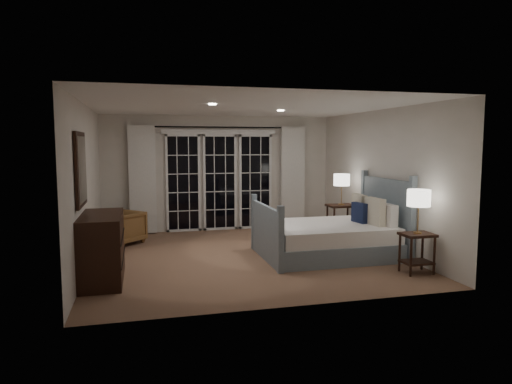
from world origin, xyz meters
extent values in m
plane|color=#8C614B|center=(0.00, 0.00, 0.00)|extent=(5.00, 5.00, 0.00)
plane|color=white|center=(0.00, 0.00, 2.50)|extent=(5.00, 5.00, 0.00)
cube|color=silver|center=(-2.50, 0.00, 1.25)|extent=(0.02, 5.00, 2.50)
cube|color=silver|center=(2.50, 0.00, 1.25)|extent=(0.02, 5.00, 2.50)
cube|color=silver|center=(0.00, 2.50, 1.25)|extent=(5.00, 0.02, 2.50)
cube|color=silver|center=(0.00, -2.50, 1.25)|extent=(5.00, 0.02, 2.50)
cube|color=black|center=(-0.80, 2.47, 1.05)|extent=(0.66, 0.02, 2.02)
cube|color=black|center=(0.00, 2.47, 1.05)|extent=(0.66, 0.02, 2.02)
cube|color=black|center=(0.80, 2.47, 1.05)|extent=(0.66, 0.02, 2.02)
cube|color=white|center=(0.00, 2.46, 2.15)|extent=(2.50, 0.04, 0.10)
cylinder|color=black|center=(0.00, 2.40, 2.25)|extent=(3.50, 0.03, 0.03)
cube|color=white|center=(-1.65, 2.38, 1.15)|extent=(0.55, 0.10, 2.25)
cube|color=white|center=(1.65, 2.38, 1.15)|extent=(0.55, 0.10, 2.25)
cylinder|color=white|center=(0.80, 0.60, 2.49)|extent=(0.12, 0.12, 0.01)
cylinder|color=white|center=(-0.60, -0.40, 2.49)|extent=(0.12, 0.12, 0.01)
cube|color=gray|center=(1.35, -0.34, 0.15)|extent=(2.04, 1.59, 0.30)
cube|color=white|center=(1.35, -0.34, 0.42)|extent=(1.98, 1.53, 0.25)
cube|color=gray|center=(2.43, -0.34, 0.65)|extent=(0.06, 1.59, 1.29)
cube|color=gray|center=(0.27, -0.34, 0.45)|extent=(0.06, 1.59, 0.90)
cube|color=white|center=(2.23, -0.66, 0.73)|extent=(0.14, 0.60, 0.36)
cube|color=white|center=(2.23, -0.02, 0.73)|extent=(0.14, 0.60, 0.36)
cube|color=beige|center=(2.07, -0.62, 0.77)|extent=(0.16, 0.46, 0.45)
cube|color=beige|center=(2.07, -0.06, 0.77)|extent=(0.16, 0.46, 0.45)
cube|color=#161E3D|center=(1.93, -0.34, 0.72)|extent=(0.15, 0.35, 0.34)
cube|color=black|center=(2.21, -1.62, 0.57)|extent=(0.45, 0.36, 0.04)
cube|color=black|center=(2.21, -1.62, 0.16)|extent=(0.42, 0.33, 0.03)
cylinder|color=black|center=(2.01, -1.77, 0.28)|extent=(0.04, 0.04, 0.56)
cylinder|color=black|center=(2.40, -1.77, 0.28)|extent=(0.04, 0.04, 0.56)
cylinder|color=black|center=(2.01, -1.48, 0.28)|extent=(0.04, 0.04, 0.56)
cylinder|color=black|center=(2.40, -1.48, 0.28)|extent=(0.04, 0.04, 0.56)
cube|color=black|center=(2.17, 0.90, 0.67)|extent=(0.53, 0.42, 0.04)
cube|color=black|center=(2.17, 0.90, 0.19)|extent=(0.49, 0.38, 0.03)
cylinder|color=black|center=(1.95, 0.73, 0.33)|extent=(0.04, 0.04, 0.66)
cylinder|color=black|center=(2.39, 0.73, 0.33)|extent=(0.04, 0.04, 0.66)
cylinder|color=black|center=(1.95, 1.07, 0.33)|extent=(0.04, 0.04, 0.66)
cylinder|color=black|center=(2.39, 1.07, 0.33)|extent=(0.04, 0.04, 0.66)
cylinder|color=#AE8345|center=(2.21, -1.62, 0.60)|extent=(0.12, 0.12, 0.02)
cylinder|color=#AE8345|center=(2.21, -1.62, 0.80)|extent=(0.02, 0.02, 0.38)
cylinder|color=white|center=(2.21, -1.62, 1.11)|extent=(0.33, 0.33, 0.24)
cylinder|color=#AE8345|center=(2.17, 0.90, 0.70)|extent=(0.12, 0.12, 0.02)
cylinder|color=#AE8345|center=(2.17, 0.90, 0.89)|extent=(0.02, 0.02, 0.36)
cylinder|color=white|center=(2.17, 0.90, 1.18)|extent=(0.32, 0.32, 0.23)
imported|color=brown|center=(-2.05, 1.51, 0.31)|extent=(0.95, 0.95, 0.62)
cube|color=black|center=(-2.23, -0.87, 0.46)|extent=(0.54, 1.31, 0.93)
cube|color=black|center=(-1.95, -0.87, 0.30)|extent=(0.01, 1.28, 0.01)
cube|color=black|center=(-1.95, -0.87, 0.61)|extent=(0.01, 1.28, 0.01)
cube|color=black|center=(-2.47, -0.87, 1.55)|extent=(0.04, 0.85, 1.00)
cube|color=white|center=(-2.44, -0.87, 1.55)|extent=(0.01, 0.73, 0.88)
camera|label=1|loc=(-1.69, -7.38, 1.89)|focal=32.00mm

